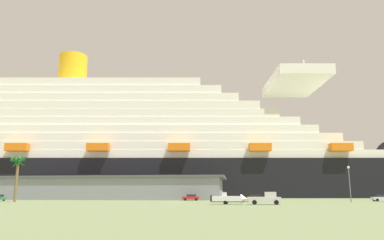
{
  "coord_description": "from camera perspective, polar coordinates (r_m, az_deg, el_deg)",
  "views": [
    {
      "loc": [
        10.74,
        -78.82,
        2.16
      ],
      "look_at": [
        0.2,
        37.5,
        25.19
      ],
      "focal_mm": 34.27,
      "sensor_mm": 36.0,
      "label": 1
    }
  ],
  "objects": [
    {
      "name": "ground_plane",
      "position": [
        109.37,
        -0.47,
        -12.29
      ],
      "size": [
        600.0,
        600.0,
        0.0
      ],
      "primitive_type": "plane",
      "color": "#66754C"
    },
    {
      "name": "cruise_ship",
      "position": [
        152.72,
        -8.58,
        -4.91
      ],
      "size": [
        253.02,
        53.61,
        66.81
      ],
      "color": "black",
      "rests_on": "ground_plane"
    },
    {
      "name": "terminal_building",
      "position": [
        118.47,
        -12.79,
        -10.29
      ],
      "size": [
        72.92,
        27.58,
        6.75
      ],
      "color": "gray",
      "rests_on": "ground_plane"
    },
    {
      "name": "pickup_truck",
      "position": [
        67.44,
        11.47,
        -11.89
      ],
      "size": [
        5.78,
        2.74,
        2.2
      ],
      "color": "silver",
      "rests_on": "ground_plane"
    },
    {
      "name": "small_boat_on_trailer",
      "position": [
        67.73,
        6.04,
        -12.11
      ],
      "size": [
        7.44,
        2.4,
        2.15
      ],
      "color": "#595960",
      "rests_on": "ground_plane"
    },
    {
      "name": "palm_tree",
      "position": [
        92.51,
        -25.48,
        -6.55
      ],
      "size": [
        3.82,
        3.53,
        10.21
      ],
      "color": "brown",
      "rests_on": "ground_plane"
    },
    {
      "name": "street_lamp",
      "position": [
        87.8,
        23.27,
        -8.36
      ],
      "size": [
        0.56,
        0.56,
        7.75
      ],
      "color": "slate",
      "rests_on": "ground_plane"
    },
    {
      "name": "parked_car_yellow_taxi",
      "position": [
        92.54,
        9.88,
        -11.82
      ],
      "size": [
        4.34,
        2.41,
        1.58
      ],
      "color": "yellow",
      "rests_on": "ground_plane"
    },
    {
      "name": "parked_car_silver_sedan",
      "position": [
        99.76,
        27.42,
        -10.69
      ],
      "size": [
        4.62,
        2.16,
        1.58
      ],
      "color": "silver",
      "rests_on": "ground_plane"
    },
    {
      "name": "parked_car_red_hatchback",
      "position": [
        96.82,
        -0.19,
        -11.94
      ],
      "size": [
        4.53,
        2.54,
        1.58
      ],
      "color": "red",
      "rests_on": "ground_plane"
    }
  ]
}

